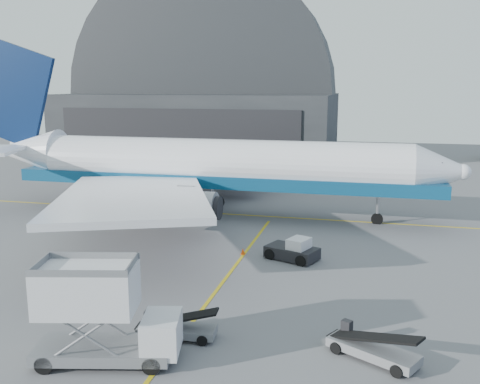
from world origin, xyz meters
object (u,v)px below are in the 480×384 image
(catering_truck, at_px, (101,315))
(pushback_tug, at_px, (293,251))
(belt_loader_a, at_px, (176,328))
(belt_loader_b, at_px, (372,348))
(airliner, at_px, (203,166))

(catering_truck, distance_m, pushback_tug, 19.58)
(pushback_tug, height_order, belt_loader_a, pushback_tug)
(catering_truck, distance_m, belt_loader_b, 13.72)
(catering_truck, distance_m, belt_loader_a, 4.68)
(catering_truck, bearing_deg, airliner, 85.53)
(airliner, xyz_separation_m, catering_truck, (4.58, -31.23, -2.74))
(catering_truck, xyz_separation_m, pushback_tug, (7.04, 18.18, -1.81))
(belt_loader_a, distance_m, belt_loader_b, 10.47)
(pushback_tug, distance_m, belt_loader_a, 15.52)
(belt_loader_b, bearing_deg, catering_truck, -136.35)
(pushback_tug, height_order, belt_loader_b, belt_loader_b)
(belt_loader_a, bearing_deg, catering_truck, -134.74)
(catering_truck, bearing_deg, belt_loader_a, 38.02)
(airliner, height_order, belt_loader_a, airliner)
(pushback_tug, distance_m, belt_loader_b, 15.96)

